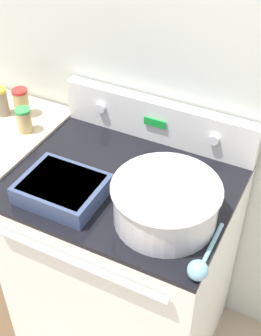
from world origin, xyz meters
TOP-DOWN VIEW (x-y plane):
  - kitchen_wall at (0.00, 0.67)m, footprint 8.00×0.05m
  - stove_range at (0.00, 0.32)m, footprint 0.79×0.67m
  - control_panel at (0.00, 0.61)m, footprint 0.79×0.07m
  - mixing_bowl at (0.20, 0.22)m, footprint 0.35×0.35m
  - casserole_dish at (-0.15, 0.16)m, footprint 0.28×0.23m
  - ladle at (0.38, 0.06)m, footprint 0.06×0.26m
  - spice_jar_green_cap at (-0.49, 0.41)m, footprint 0.06×0.06m
  - spice_jar_red_cap at (-0.57, 0.50)m, footprint 0.07×0.07m
  - spice_jar_yellow_cap at (-0.65, 0.46)m, footprint 0.06×0.06m

SIDE VIEW (x-z plane):
  - stove_range at x=0.00m, z-range 0.00..0.94m
  - ladle at x=0.38m, z-range 0.94..1.00m
  - casserole_dish at x=-0.15m, z-range 0.94..1.01m
  - spice_jar_green_cap at x=-0.49m, z-range 0.95..1.05m
  - spice_jar_yellow_cap at x=-0.65m, z-range 0.95..1.07m
  - spice_jar_red_cap at x=-0.57m, z-range 0.95..1.07m
  - mixing_bowl at x=0.20m, z-range 0.95..1.09m
  - control_panel at x=0.00m, z-range 0.94..1.11m
  - kitchen_wall at x=0.00m, z-range 0.00..2.50m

